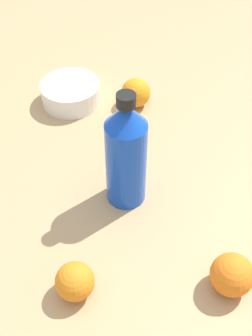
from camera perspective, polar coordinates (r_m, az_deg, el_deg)
name	(u,v)px	position (r m, az deg, el deg)	size (l,w,h in m)	color
ground_plane	(118,207)	(0.88, -0.98, -5.05)	(2.40, 2.40, 0.00)	tan
water_bottle	(126,154)	(0.81, 0.00, 1.82)	(0.08, 0.08, 0.25)	blue
orange_0	(75,281)	(0.75, -6.64, -14.39)	(0.07, 0.07, 0.07)	orange
orange_1	(136,93)	(1.09, 1.28, 9.71)	(0.07, 0.07, 0.07)	orange
orange_2	(232,275)	(0.77, 13.56, -13.29)	(0.07, 0.07, 0.07)	orange
ceramic_bowl	(71,93)	(1.11, -7.17, 9.61)	(0.15, 0.15, 0.05)	white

